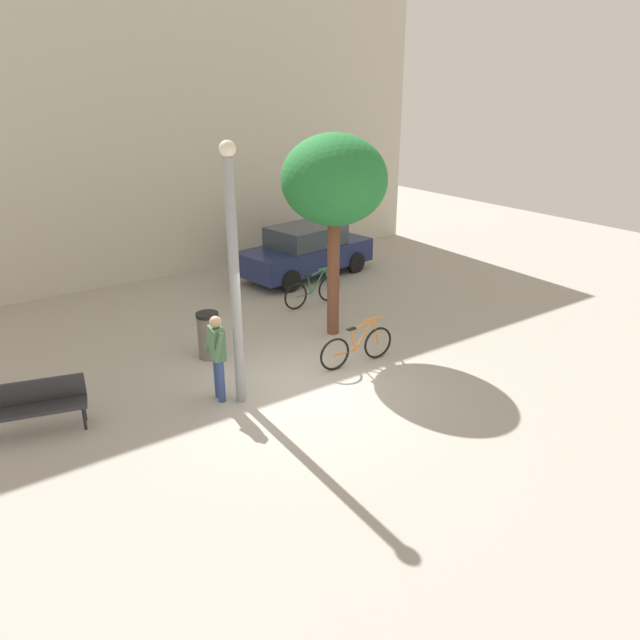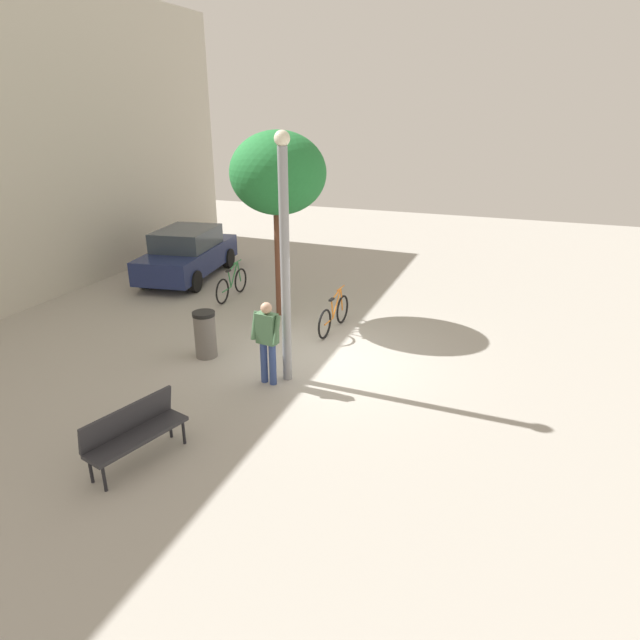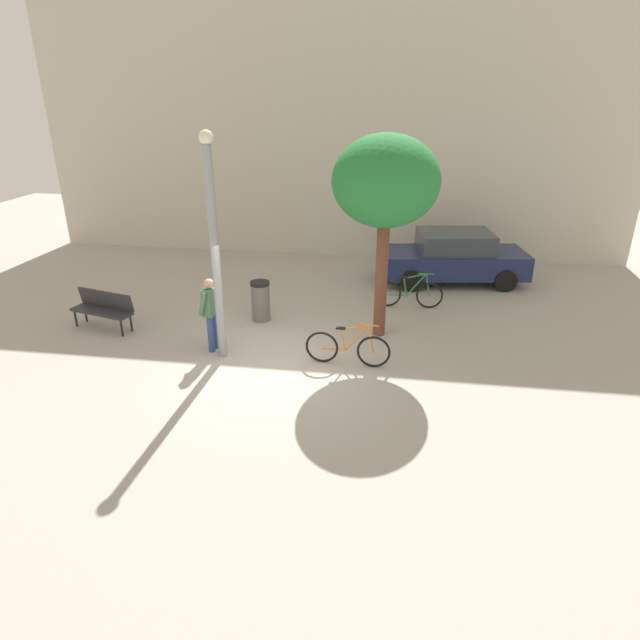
% 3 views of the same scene
% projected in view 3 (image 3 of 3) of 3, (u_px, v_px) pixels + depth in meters
% --- Properties ---
extents(ground_plane, '(36.00, 36.00, 0.00)m').
position_uv_depth(ground_plane, '(277.00, 364.00, 11.49)').
color(ground_plane, '#A8A399').
extents(building_facade, '(19.78, 2.00, 8.33)m').
position_uv_depth(building_facade, '(334.00, 128.00, 18.36)').
color(building_facade, beige).
rests_on(building_facade, ground_plane).
extents(lamppost, '(0.28, 0.28, 4.70)m').
position_uv_depth(lamppost, '(214.00, 243.00, 10.83)').
color(lamppost, gray).
rests_on(lamppost, ground_plane).
extents(person_by_lamppost, '(0.34, 0.62, 1.67)m').
position_uv_depth(person_by_lamppost, '(211.00, 310.00, 11.74)').
color(person_by_lamppost, '#334784').
rests_on(person_by_lamppost, ground_plane).
extents(park_bench, '(1.67, 0.87, 0.92)m').
position_uv_depth(park_bench, '(103.00, 307.00, 13.02)').
color(park_bench, '#2D2D33').
rests_on(park_bench, ground_plane).
extents(plaza_tree, '(2.32, 2.32, 4.57)m').
position_uv_depth(plaza_tree, '(386.00, 183.00, 11.48)').
color(plaza_tree, brown).
rests_on(plaza_tree, ground_plane).
extents(bicycle_green, '(1.81, 0.11, 0.97)m').
position_uv_depth(bicycle_green, '(409.00, 294.00, 14.31)').
color(bicycle_green, black).
rests_on(bicycle_green, ground_plane).
extents(bicycle_orange, '(1.81, 0.16, 0.97)m').
position_uv_depth(bicycle_orange, '(348.00, 348.00, 11.30)').
color(bicycle_orange, black).
rests_on(bicycle_orange, ground_plane).
extents(parked_car_navy, '(4.41, 2.31, 1.55)m').
position_uv_depth(parked_car_navy, '(453.00, 257.00, 16.05)').
color(parked_car_navy, navy).
rests_on(parked_car_navy, ground_plane).
extents(trash_bin, '(0.48, 0.48, 1.02)m').
position_uv_depth(trash_bin, '(261.00, 301.00, 13.47)').
color(trash_bin, '#66605B').
rests_on(trash_bin, ground_plane).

